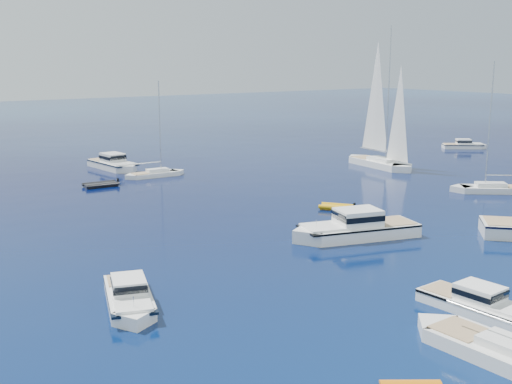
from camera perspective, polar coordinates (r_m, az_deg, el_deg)
ground at (r=42.93m, az=20.64°, el=-7.40°), size 400.00×400.00×0.00m
motor_cruiser_near at (r=37.30m, az=19.41°, el=-10.21°), size 2.83×7.87×2.03m
motor_cruiser_left at (r=36.97m, az=-11.18°, el=-9.94°), size 4.81×8.25×2.07m
motor_cruiser_centre at (r=50.19m, az=8.79°, el=-4.04°), size 11.43×6.24×2.87m
motor_cruiser_far_r at (r=104.60m, az=18.04°, el=3.72°), size 6.99×6.10×1.88m
motor_cruiser_horizon at (r=82.58m, az=-12.55°, el=2.02°), size 3.92×9.93×2.54m
sailboat_fore at (r=32.19m, az=21.51°, el=-13.96°), size 3.11×10.76×15.70m
sailboat_mid_r at (r=70.86m, az=20.44°, el=-0.02°), size 8.87×7.88×13.89m
sailboat_centre at (r=76.30m, az=-8.97°, el=1.37°), size 7.95×2.39×11.56m
sailboat_sails_r at (r=83.99m, az=10.92°, el=2.24°), size 4.63×12.69×18.24m
tender_yellow at (r=59.25m, az=7.20°, el=-1.56°), size 3.36×3.73×0.95m
tender_grey_far at (r=71.42m, az=-13.66°, el=0.48°), size 3.97×2.30×0.95m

